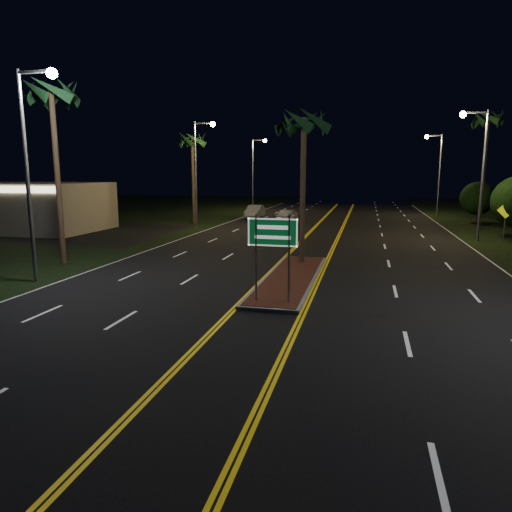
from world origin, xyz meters
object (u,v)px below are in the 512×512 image
(streetlight_left_near, at_px, (33,152))
(streetlight_left_mid, at_px, (200,163))
(streetlight_left_far, at_px, (256,166))
(palm_left_far, at_px, (192,141))
(car_near, at_px, (286,216))
(highway_sign, at_px, (273,241))
(palm_left_near, at_px, (51,95))
(streetlight_right_mid, at_px, (478,160))
(palm_right_far, at_px, (488,120))
(car_far, at_px, (255,211))
(palm_median, at_px, (304,122))
(streetlight_right_far, at_px, (436,165))
(median_island, at_px, (291,278))
(warning_sign, at_px, (506,215))
(commercial_building, at_px, (14,206))
(shrub_far, at_px, (477,198))

(streetlight_left_near, bearing_deg, streetlight_left_mid, 90.00)
(streetlight_left_near, relative_size, streetlight_left_far, 1.00)
(palm_left_far, distance_m, car_near, 11.23)
(highway_sign, xyz_separation_m, palm_left_near, (-12.50, 5.20, 6.28))
(streetlight_right_mid, distance_m, palm_right_far, 9.00)
(car_far, bearing_deg, palm_left_far, -122.67)
(streetlight_left_mid, relative_size, palm_left_near, 0.92)
(streetlight_left_near, xyz_separation_m, palm_left_far, (-2.19, 24.00, 2.09))
(palm_median, bearing_deg, streetlight_right_mid, 47.30)
(highway_sign, xyz_separation_m, streetlight_right_far, (10.61, 39.20, 3.25))
(median_island, relative_size, warning_sign, 3.72)
(commercial_building, relative_size, palm_median, 1.81)
(commercial_building, xyz_separation_m, palm_left_far, (13.20, 8.01, 5.74))
(streetlight_left_near, relative_size, shrub_far, 2.27)
(palm_median, height_order, palm_right_far, palm_right_far)
(streetlight_left_mid, height_order, car_near, streetlight_left_mid)
(commercial_building, distance_m, shrub_far, 42.90)
(streetlight_left_mid, xyz_separation_m, shrub_far, (24.41, 12.00, -3.32))
(streetlight_left_near, relative_size, streetlight_right_far, 1.00)
(streetlight_right_far, xyz_separation_m, palm_left_near, (-23.11, -34.00, 3.02))
(streetlight_left_near, bearing_deg, palm_median, 31.49)
(car_near, bearing_deg, palm_median, -77.77)
(streetlight_left_near, height_order, shrub_far, streetlight_left_near)
(streetlight_left_near, distance_m, palm_left_near, 5.36)
(commercial_building, xyz_separation_m, palm_median, (26.00, -9.49, 5.27))
(streetlight_left_near, bearing_deg, median_island, 15.78)
(commercial_building, height_order, palm_median, palm_median)
(streetlight_left_near, distance_m, car_far, 31.40)
(palm_right_far, bearing_deg, streetlight_left_near, -132.00)
(median_island, height_order, car_far, car_far)
(streetlight_left_mid, relative_size, streetlight_right_far, 1.00)
(commercial_building, xyz_separation_m, streetlight_left_far, (15.39, 24.01, 3.65))
(palm_left_near, relative_size, palm_right_far, 0.95)
(streetlight_left_far, xyz_separation_m, palm_left_near, (-1.89, -36.00, 3.02))
(streetlight_left_far, height_order, car_near, streetlight_left_far)
(commercial_building, relative_size, car_near, 2.71)
(streetlight_right_far, height_order, shrub_far, streetlight_right_far)
(palm_right_far, bearing_deg, streetlight_right_mid, -105.29)
(shrub_far, relative_size, car_near, 0.72)
(shrub_far, bearing_deg, median_island, -115.45)
(palm_right_far, relative_size, car_near, 1.86)
(commercial_building, height_order, warning_sign, commercial_building)
(shrub_far, relative_size, car_far, 0.82)
(median_island, xyz_separation_m, streetlight_right_far, (10.61, 35.00, 5.57))
(streetlight_right_mid, relative_size, car_near, 1.63)
(median_island, relative_size, car_near, 1.85)
(streetlight_left_mid, relative_size, palm_right_far, 0.87)
(streetlight_left_mid, relative_size, palm_left_far, 1.02)
(highway_sign, bearing_deg, commercial_building, 146.52)
(streetlight_right_far, bearing_deg, warning_sign, -83.34)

